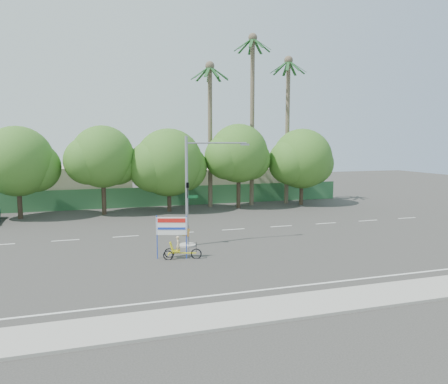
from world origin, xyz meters
name	(u,v)px	position (x,y,z in m)	size (l,w,h in m)	color
ground	(246,259)	(0.00, 0.00, 0.00)	(120.00, 120.00, 0.00)	#33302D
sidewalk_near	(311,304)	(0.00, -7.50, 0.06)	(50.00, 2.40, 0.12)	gray
fence	(173,196)	(0.00, 21.50, 1.00)	(38.00, 0.08, 2.00)	#336B3D
building_left	(71,185)	(-10.00, 26.00, 2.00)	(12.00, 8.00, 4.00)	beige
building_right	(232,182)	(8.00, 26.00, 1.80)	(14.00, 8.00, 3.60)	beige
tree_far_left	(17,164)	(-14.05, 18.00, 4.76)	(7.14, 6.00, 7.96)	#473828
tree_left	(102,159)	(-7.05, 18.00, 5.06)	(6.66, 5.60, 8.07)	#473828
tree_center	(168,164)	(-1.05, 18.00, 4.47)	(7.62, 6.40, 7.85)	#473828
tree_right	(238,156)	(5.95, 18.00, 5.24)	(6.90, 5.80, 8.36)	#473828
tree_far_right	(301,161)	(12.95, 18.00, 4.64)	(7.38, 6.20, 7.94)	#473828
palm_tall	(252,104)	(8.00, 19.50, 10.46)	(3.73, 3.79, 17.45)	#70604C
palm_mid	(288,115)	(12.00, 19.50, 9.40)	(3.73, 3.79, 15.45)	#70604C
palm_short	(210,119)	(3.50, 19.50, 8.86)	(3.73, 3.79, 14.45)	#70604C
traffic_signal	(192,201)	(-2.20, 3.98, 2.92)	(4.72, 1.10, 7.00)	gray
trike_billboard	(176,241)	(-3.79, 1.20, 1.02)	(2.47, 1.05, 2.53)	black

